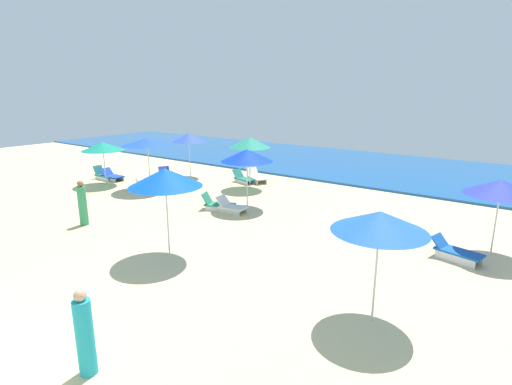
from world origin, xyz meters
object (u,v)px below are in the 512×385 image
umbrella_2 (380,222)px  umbrella_4 (165,177)px  lounge_chair_1_0 (166,176)px  umbrella_7 (247,155)px  umbrella_1 (189,137)px  lounge_chair_3_0 (243,178)px  beachgoer_1 (83,204)px  lounge_chair_8_0 (104,175)px  lounge_chair_6_0 (144,181)px  beachgoer_4 (85,335)px  umbrella_3 (250,142)px  umbrella_6 (147,142)px  lounge_chair_8_1 (112,176)px  umbrella_8 (103,146)px  lounge_chair_5_0 (456,252)px  lounge_chair_7_1 (217,204)px  umbrella_5 (501,187)px  lounge_chair_3_1 (256,177)px  lounge_chair_7_0 (231,206)px

umbrella_2 → umbrella_4: size_ratio=0.92×
lounge_chair_1_0 → umbrella_7: umbrella_7 is taller
umbrella_1 → lounge_chair_3_0: umbrella_1 is taller
umbrella_1 → umbrella_7: size_ratio=1.00×
lounge_chair_3_0 → beachgoer_1: size_ratio=0.87×
lounge_chair_3_0 → lounge_chair_8_0: bearing=135.1°
lounge_chair_6_0 → beachgoer_4: (11.06, -10.12, 0.56)m
umbrella_3 → umbrella_4: 9.06m
lounge_chair_1_0 → umbrella_6: bearing=-125.6°
umbrella_6 → lounge_chair_8_0: (-3.93, -0.03, -2.20)m
lounge_chair_8_1 → beachgoer_4: beachgoer_4 is taller
lounge_chair_8_1 → umbrella_8: bearing=-142.5°
umbrella_2 → beachgoer_1: size_ratio=1.49×
lounge_chair_5_0 → lounge_chair_6_0: (-15.40, 0.79, -0.05)m
lounge_chair_3_0 → lounge_chair_7_1: 5.09m
umbrella_5 → umbrella_2: bearing=-106.0°
umbrella_5 → lounge_chair_3_0: bearing=165.4°
lounge_chair_3_0 → umbrella_6: size_ratio=0.57×
lounge_chair_8_1 → umbrella_4: bearing=-117.9°
lounge_chair_8_0 → lounge_chair_3_1: bearing=-57.1°
umbrella_3 → lounge_chair_6_0: umbrella_3 is taller
lounge_chair_1_0 → umbrella_8: bearing=172.9°
lounge_chair_5_0 → umbrella_8: size_ratio=0.67×
umbrella_4 → lounge_chair_8_0: bearing=155.1°
lounge_chair_1_0 → umbrella_5: bearing=-65.5°
lounge_chair_3_1 → beachgoer_1: (-1.01, -9.62, 0.54)m
umbrella_3 → umbrella_2: bearing=-40.5°
umbrella_1 → umbrella_8: size_ratio=1.12×
lounge_chair_8_0 → beachgoer_1: (6.30, -5.06, 0.57)m
umbrella_4 → beachgoer_1: size_ratio=1.61×
umbrella_8 → lounge_chair_8_0: 2.27m
lounge_chair_1_0 → lounge_chair_7_0: (6.74, -2.45, -0.01)m
umbrella_5 → beachgoer_4: 11.70m
umbrella_4 → lounge_chair_8_0: (-11.15, 5.18, -2.24)m
umbrella_1 → umbrella_7: bearing=-24.7°
umbrella_4 → umbrella_2: bearing=2.3°
beachgoer_1 → umbrella_1: bearing=-51.3°
lounge_chair_5_0 → lounge_chair_7_1: (-9.22, -0.31, -0.03)m
umbrella_3 → umbrella_1: bearing=179.2°
lounge_chair_3_0 → umbrella_5: (12.25, -3.20, 1.92)m
lounge_chair_3_1 → lounge_chair_7_0: bearing=-126.3°
umbrella_2 → lounge_chair_7_0: size_ratio=1.95×
lounge_chair_3_1 → lounge_chair_5_0: lounge_chair_3_1 is taller
umbrella_5 → umbrella_7: (-9.19, -0.42, 0.13)m
umbrella_3 → beachgoer_1: bearing=-100.6°
beachgoer_1 → beachgoer_4: beachgoer_1 is taller
umbrella_3 → lounge_chair_7_1: 4.56m
beachgoer_1 → lounge_chair_8_1: bearing=-21.9°
umbrella_1 → lounge_chair_8_1: size_ratio=1.82×
umbrella_2 → umbrella_5: umbrella_2 is taller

